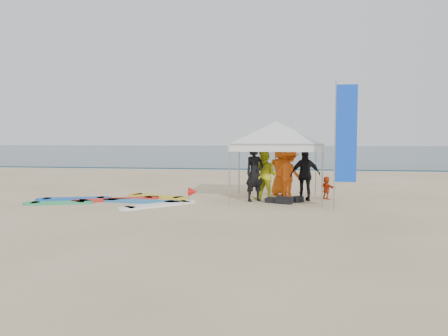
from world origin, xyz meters
TOP-DOWN VIEW (x-y plane):
  - ground at (0.00, 0.00)m, footprint 120.00×120.00m
  - ocean at (0.00, 60.00)m, footprint 160.00×84.00m
  - shoreline_foam at (0.00, 18.20)m, footprint 160.00×1.20m
  - person_black_a at (1.56, 3.30)m, footprint 0.85×0.80m
  - person_yellow at (1.91, 3.50)m, footprint 1.07×0.98m
  - person_orange_a at (2.74, 4.32)m, footprint 1.33×1.30m
  - person_black_b at (3.30, 3.66)m, footprint 1.12×0.62m
  - person_orange_b at (2.41, 5.05)m, footprint 1.07×0.84m
  - person_seated at (4.08, 4.20)m, footprint 0.63×0.77m
  - canopy_tent at (2.28, 3.90)m, footprint 4.23×4.23m
  - feather_flag at (4.36, 1.60)m, footprint 0.65×0.04m
  - marker_pennant at (-0.29, 1.69)m, footprint 0.28×0.28m
  - gear_pile at (2.55, 3.02)m, footprint 1.33×0.86m
  - surfboard_spread at (-3.06, 2.61)m, footprint 5.45×3.59m

SIDE VIEW (x-z plane):
  - ground at x=0.00m, z-range 0.00..0.00m
  - shoreline_foam at x=0.00m, z-range 0.00..0.01m
  - surfboard_spread at x=-3.06m, z-range 0.00..0.07m
  - ocean at x=0.00m, z-range 0.00..0.08m
  - gear_pile at x=2.55m, z-range -0.01..0.21m
  - person_seated at x=4.08m, z-range 0.00..0.82m
  - marker_pennant at x=-0.29m, z-range 0.18..0.81m
  - person_yellow at x=1.91m, z-range 0.00..1.78m
  - person_black_b at x=3.30m, z-range 0.00..1.81m
  - person_orange_a at x=2.74m, z-range 0.00..1.83m
  - person_orange_b at x=2.41m, z-range 0.00..1.92m
  - person_black_a at x=1.56m, z-range 0.00..1.95m
  - feather_flag at x=4.36m, z-range 0.35..4.24m
  - canopy_tent at x=2.28m, z-range 1.18..4.37m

